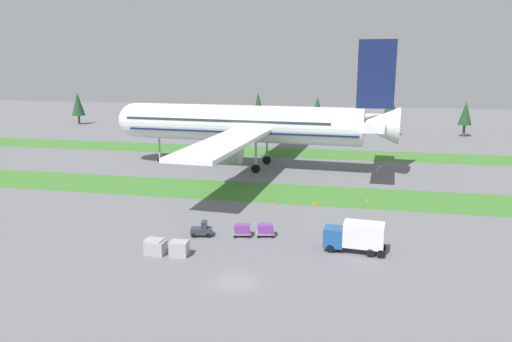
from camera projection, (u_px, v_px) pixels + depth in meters
ground_plane at (236, 282)px, 48.41m from camera, size 400.00×400.00×0.00m
grass_strip_near at (286, 193)px, 80.86m from camera, size 320.00×12.61×0.01m
grass_strip_far at (309, 153)px, 116.39m from camera, size 320.00×12.61×0.01m
airliner at (249, 124)px, 98.66m from camera, size 58.42×72.41×25.35m
baggage_tug at (202, 230)px, 60.86m from camera, size 2.81×1.80×1.97m
cargo_dolly_lead at (242, 229)px, 60.82m from camera, size 2.46×1.91×1.55m
cargo_dolly_second at (265, 229)px, 60.81m from camera, size 2.46×1.91×1.55m
catering_truck at (355, 236)px, 55.55m from camera, size 7.14×2.92×3.58m
ground_crew_marshaller at (353, 225)px, 62.18m from camera, size 0.36×0.56×1.74m
ground_crew_loader at (371, 245)px, 55.35m from camera, size 0.36×0.50×1.74m
uld_container_0 at (155, 246)px, 55.37m from camera, size 2.10×1.73×1.69m
uld_container_1 at (157, 248)px, 55.18m from camera, size 2.07×1.69×1.53m
uld_container_2 at (179, 249)px, 54.70m from camera, size 2.10×1.73×1.69m
taxiway_marker_0 at (318, 201)px, 75.19m from camera, size 0.44×0.44×0.69m
taxiway_marker_1 at (368, 200)px, 76.20m from camera, size 0.44×0.44×0.59m
taxiway_marker_2 at (273, 203)px, 74.06m from camera, size 0.44×0.44×0.64m
taxiway_marker_3 at (314, 203)px, 74.54m from camera, size 0.44×0.44×0.51m
distant_tree_line at (346, 110)px, 148.48m from camera, size 172.10×9.27×12.14m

